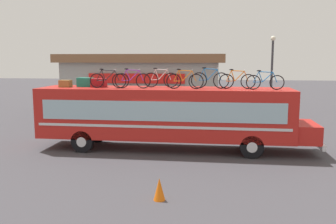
{
  "coord_description": "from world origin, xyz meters",
  "views": [
    {
      "loc": [
        2.44,
        -16.75,
        4.28
      ],
      "look_at": [
        0.19,
        0.0,
        1.81
      ],
      "focal_mm": 38.72,
      "sensor_mm": 36.0,
      "label": 1
    }
  ],
  "objects_px": {
    "rooftop_bicycle_5": "(210,80)",
    "rooftop_bicycle_4": "(185,81)",
    "rooftop_bicycle_7": "(265,81)",
    "rooftop_bicycle_6": "(237,81)",
    "luggage_bag_3": "(99,83)",
    "traffic_cone": "(159,189)",
    "rooftop_bicycle_3": "(161,79)",
    "luggage_bag_1": "(65,84)",
    "bus": "(168,114)",
    "street_lamp": "(272,74)",
    "rooftop_bicycle_1": "(108,80)",
    "luggage_bag_2": "(85,82)",
    "rooftop_bicycle_2": "(132,80)"
  },
  "relations": [
    {
      "from": "rooftop_bicycle_1",
      "to": "rooftop_bicycle_4",
      "type": "relative_size",
      "value": 1.03
    },
    {
      "from": "rooftop_bicycle_2",
      "to": "rooftop_bicycle_5",
      "type": "xyz_separation_m",
      "value": [
        3.56,
        0.38,
        0.02
      ]
    },
    {
      "from": "rooftop_bicycle_7",
      "to": "rooftop_bicycle_4",
      "type": "bearing_deg",
      "value": -179.17
    },
    {
      "from": "luggage_bag_1",
      "to": "rooftop_bicycle_4",
      "type": "relative_size",
      "value": 0.31
    },
    {
      "from": "bus",
      "to": "luggage_bag_2",
      "type": "xyz_separation_m",
      "value": [
        -4.11,
        0.28,
        1.43
      ]
    },
    {
      "from": "luggage_bag_1",
      "to": "rooftop_bicycle_2",
      "type": "height_order",
      "value": "rooftop_bicycle_2"
    },
    {
      "from": "rooftop_bicycle_5",
      "to": "traffic_cone",
      "type": "bearing_deg",
      "value": -102.19
    },
    {
      "from": "luggage_bag_2",
      "to": "rooftop_bicycle_5",
      "type": "distance_m",
      "value": 6.07
    },
    {
      "from": "rooftop_bicycle_1",
      "to": "rooftop_bicycle_3",
      "type": "bearing_deg",
      "value": 16.78
    },
    {
      "from": "bus",
      "to": "street_lamp",
      "type": "bearing_deg",
      "value": 50.02
    },
    {
      "from": "luggage_bag_1",
      "to": "rooftop_bicycle_5",
      "type": "xyz_separation_m",
      "value": [
        6.94,
        0.07,
        0.24
      ]
    },
    {
      "from": "rooftop_bicycle_4",
      "to": "rooftop_bicycle_5",
      "type": "distance_m",
      "value": 1.2
    },
    {
      "from": "bus",
      "to": "rooftop_bicycle_6",
      "type": "bearing_deg",
      "value": -0.3
    },
    {
      "from": "rooftop_bicycle_5",
      "to": "rooftop_bicycle_4",
      "type": "bearing_deg",
      "value": -159.76
    },
    {
      "from": "rooftop_bicycle_5",
      "to": "rooftop_bicycle_6",
      "type": "height_order",
      "value": "rooftop_bicycle_5"
    },
    {
      "from": "rooftop_bicycle_7",
      "to": "rooftop_bicycle_6",
      "type": "bearing_deg",
      "value": 164.41
    },
    {
      "from": "luggage_bag_2",
      "to": "rooftop_bicycle_6",
      "type": "distance_m",
      "value": 7.29
    },
    {
      "from": "rooftop_bicycle_3",
      "to": "luggage_bag_1",
      "type": "bearing_deg",
      "value": -174.92
    },
    {
      "from": "luggage_bag_2",
      "to": "rooftop_bicycle_3",
      "type": "height_order",
      "value": "rooftop_bicycle_3"
    },
    {
      "from": "rooftop_bicycle_1",
      "to": "street_lamp",
      "type": "relative_size",
      "value": 0.31
    },
    {
      "from": "traffic_cone",
      "to": "street_lamp",
      "type": "xyz_separation_m",
      "value": [
        5.09,
        13.07,
        3.0
      ]
    },
    {
      "from": "rooftop_bicycle_3",
      "to": "rooftop_bicycle_7",
      "type": "xyz_separation_m",
      "value": [
        4.76,
        -0.7,
        -0.03
      ]
    },
    {
      "from": "rooftop_bicycle_6",
      "to": "rooftop_bicycle_3",
      "type": "bearing_deg",
      "value": 174.1
    },
    {
      "from": "street_lamp",
      "to": "traffic_cone",
      "type": "bearing_deg",
      "value": -111.29
    },
    {
      "from": "luggage_bag_3",
      "to": "traffic_cone",
      "type": "bearing_deg",
      "value": -58.24
    },
    {
      "from": "luggage_bag_1",
      "to": "rooftop_bicycle_6",
      "type": "xyz_separation_m",
      "value": [
        8.17,
        0.04,
        0.21
      ]
    },
    {
      "from": "luggage_bag_1",
      "to": "traffic_cone",
      "type": "height_order",
      "value": "luggage_bag_1"
    },
    {
      "from": "rooftop_bicycle_2",
      "to": "rooftop_bicycle_6",
      "type": "bearing_deg",
      "value": 4.14
    },
    {
      "from": "luggage_bag_2",
      "to": "rooftop_bicycle_7",
      "type": "height_order",
      "value": "rooftop_bicycle_7"
    },
    {
      "from": "luggage_bag_3",
      "to": "rooftop_bicycle_1",
      "type": "xyz_separation_m",
      "value": [
        0.59,
        -0.46,
        0.17
      ]
    },
    {
      "from": "luggage_bag_2",
      "to": "rooftop_bicycle_3",
      "type": "bearing_deg",
      "value": 1.05
    },
    {
      "from": "luggage_bag_3",
      "to": "traffic_cone",
      "type": "xyz_separation_m",
      "value": [
        3.95,
        -6.39,
        -2.8
      ]
    },
    {
      "from": "rooftop_bicycle_2",
      "to": "rooftop_bicycle_4",
      "type": "distance_m",
      "value": 2.44
    },
    {
      "from": "bus",
      "to": "rooftop_bicycle_2",
      "type": "bearing_deg",
      "value": -167.27
    },
    {
      "from": "luggage_bag_1",
      "to": "rooftop_bicycle_7",
      "type": "relative_size",
      "value": 0.32
    },
    {
      "from": "luggage_bag_2",
      "to": "rooftop_bicycle_5",
      "type": "bearing_deg",
      "value": -2.56
    },
    {
      "from": "rooftop_bicycle_3",
      "to": "rooftop_bicycle_5",
      "type": "xyz_separation_m",
      "value": [
        2.34,
        -0.34,
        0.02
      ]
    },
    {
      "from": "bus",
      "to": "rooftop_bicycle_4",
      "type": "relative_size",
      "value": 7.64
    },
    {
      "from": "luggage_bag_2",
      "to": "rooftop_bicycle_6",
      "type": "bearing_deg",
      "value": -2.36
    },
    {
      "from": "luggage_bag_3",
      "to": "rooftop_bicycle_6",
      "type": "bearing_deg",
      "value": -0.93
    },
    {
      "from": "rooftop_bicycle_4",
      "to": "rooftop_bicycle_7",
      "type": "height_order",
      "value": "rooftop_bicycle_4"
    },
    {
      "from": "luggage_bag_2",
      "to": "rooftop_bicycle_2",
      "type": "height_order",
      "value": "rooftop_bicycle_2"
    },
    {
      "from": "rooftop_bicycle_7",
      "to": "traffic_cone",
      "type": "xyz_separation_m",
      "value": [
        -3.78,
        -5.95,
        -2.95
      ]
    },
    {
      "from": "rooftop_bicycle_3",
      "to": "traffic_cone",
      "type": "bearing_deg",
      "value": -81.68
    },
    {
      "from": "luggage_bag_1",
      "to": "luggage_bag_3",
      "type": "distance_m",
      "value": 1.63
    },
    {
      "from": "rooftop_bicycle_1",
      "to": "street_lamp",
      "type": "xyz_separation_m",
      "value": [
        8.46,
        7.14,
        0.03
      ]
    },
    {
      "from": "luggage_bag_1",
      "to": "rooftop_bicycle_3",
      "type": "relative_size",
      "value": 0.32
    },
    {
      "from": "rooftop_bicycle_2",
      "to": "traffic_cone",
      "type": "bearing_deg",
      "value": -69.7
    },
    {
      "from": "bus",
      "to": "rooftop_bicycle_5",
      "type": "bearing_deg",
      "value": 0.37
    },
    {
      "from": "luggage_bag_3",
      "to": "street_lamp",
      "type": "relative_size",
      "value": 0.12
    }
  ]
}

